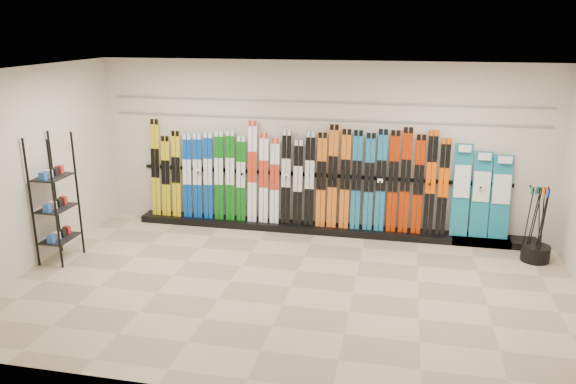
# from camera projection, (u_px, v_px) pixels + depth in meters

# --- Properties ---
(floor) EXTENTS (8.00, 8.00, 0.00)m
(floor) POSITION_uv_depth(u_px,v_px,m) (291.00, 287.00, 7.97)
(floor) COLOR tan
(floor) RESTS_ON ground
(back_wall) EXTENTS (8.00, 0.00, 8.00)m
(back_wall) POSITION_uv_depth(u_px,v_px,m) (319.00, 147.00, 9.88)
(back_wall) COLOR beige
(back_wall) RESTS_ON floor
(left_wall) EXTENTS (0.00, 5.00, 5.00)m
(left_wall) POSITION_uv_depth(u_px,v_px,m) (27.00, 170.00, 8.33)
(left_wall) COLOR beige
(left_wall) RESTS_ON floor
(ceiling) EXTENTS (8.00, 8.00, 0.00)m
(ceiling) POSITION_uv_depth(u_px,v_px,m) (291.00, 72.00, 7.11)
(ceiling) COLOR silver
(ceiling) RESTS_ON back_wall
(ski_rack_base) EXTENTS (8.00, 0.40, 0.12)m
(ski_rack_base) POSITION_uv_depth(u_px,v_px,m) (328.00, 229.00, 10.04)
(ski_rack_base) COLOR black
(ski_rack_base) RESTS_ON floor
(skis) EXTENTS (5.36, 0.18, 1.84)m
(skis) POSITION_uv_depth(u_px,v_px,m) (295.00, 179.00, 9.93)
(skis) COLOR gold
(skis) RESTS_ON ski_rack_base
(snowboards) EXTENTS (0.94, 0.24, 1.56)m
(snowboards) POSITION_uv_depth(u_px,v_px,m) (481.00, 194.00, 9.38)
(snowboards) COLOR #14728C
(snowboards) RESTS_ON ski_rack_base
(accessory_rack) EXTENTS (0.40, 0.60, 2.00)m
(accessory_rack) POSITION_uv_depth(u_px,v_px,m) (55.00, 199.00, 8.63)
(accessory_rack) COLOR black
(accessory_rack) RESTS_ON floor
(pole_bin) EXTENTS (0.44, 0.44, 0.25)m
(pole_bin) POSITION_uv_depth(u_px,v_px,m) (535.00, 253.00, 8.82)
(pole_bin) COLOR black
(pole_bin) RESTS_ON floor
(ski_poles) EXTENTS (0.31, 0.39, 1.18)m
(ski_poles) POSITION_uv_depth(u_px,v_px,m) (538.00, 224.00, 8.70)
(ski_poles) COLOR black
(ski_poles) RESTS_ON pole_bin
(slatwall_rail_0) EXTENTS (7.60, 0.02, 0.03)m
(slatwall_rail_0) POSITION_uv_depth(u_px,v_px,m) (319.00, 119.00, 9.72)
(slatwall_rail_0) COLOR gray
(slatwall_rail_0) RESTS_ON back_wall
(slatwall_rail_1) EXTENTS (7.60, 0.02, 0.03)m
(slatwall_rail_1) POSITION_uv_depth(u_px,v_px,m) (320.00, 102.00, 9.63)
(slatwall_rail_1) COLOR gray
(slatwall_rail_1) RESTS_ON back_wall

